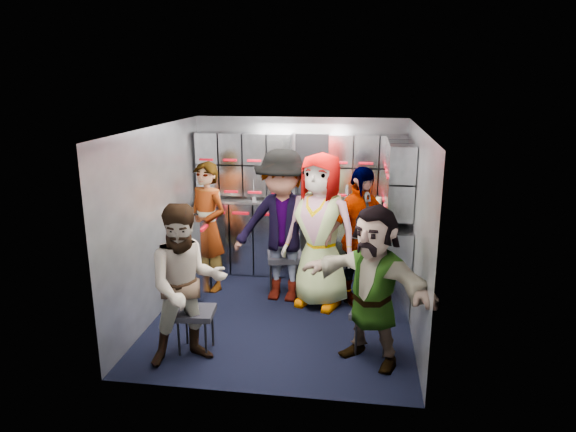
# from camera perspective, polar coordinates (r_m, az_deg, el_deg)

# --- Properties ---
(floor) EXTENTS (3.00, 3.00, 0.00)m
(floor) POSITION_cam_1_polar(r_m,az_deg,el_deg) (5.90, -0.56, -10.98)
(floor) COLOR black
(floor) RESTS_ON ground
(wall_back) EXTENTS (2.80, 0.04, 2.10)m
(wall_back) POSITION_cam_1_polar(r_m,az_deg,el_deg) (6.96, 1.30, 2.29)
(wall_back) COLOR gray
(wall_back) RESTS_ON ground
(wall_left) EXTENTS (0.04, 3.00, 2.10)m
(wall_left) POSITION_cam_1_polar(r_m,az_deg,el_deg) (5.89, -14.17, -0.57)
(wall_left) COLOR gray
(wall_left) RESTS_ON ground
(wall_right) EXTENTS (0.04, 3.00, 2.10)m
(wall_right) POSITION_cam_1_polar(r_m,az_deg,el_deg) (5.49, 14.00, -1.71)
(wall_right) COLOR gray
(wall_right) RESTS_ON ground
(ceiling) EXTENTS (2.80, 3.00, 0.02)m
(ceiling) POSITION_cam_1_polar(r_m,az_deg,el_deg) (5.32, -0.62, 9.75)
(ceiling) COLOR silver
(ceiling) RESTS_ON wall_back
(cart_bank_back) EXTENTS (2.68, 0.38, 0.99)m
(cart_bank_back) POSITION_cam_1_polar(r_m,az_deg,el_deg) (6.91, 1.06, -2.59)
(cart_bank_back) COLOR #9297A0
(cart_bank_back) RESTS_ON ground
(cart_bank_left) EXTENTS (0.38, 0.76, 0.99)m
(cart_bank_left) POSITION_cam_1_polar(r_m,az_deg,el_deg) (6.49, -10.28, -4.04)
(cart_bank_left) COLOR #9297A0
(cart_bank_left) RESTS_ON ground
(counter) EXTENTS (2.68, 0.42, 0.03)m
(counter) POSITION_cam_1_polar(r_m,az_deg,el_deg) (6.77, 1.08, 1.61)
(counter) COLOR #B0B2B7
(counter) RESTS_ON cart_bank_back
(locker_bank_back) EXTENTS (2.68, 0.28, 0.82)m
(locker_bank_back) POSITION_cam_1_polar(r_m,az_deg,el_deg) (6.73, 1.17, 5.66)
(locker_bank_back) COLOR #9297A0
(locker_bank_back) RESTS_ON wall_back
(locker_bank_right) EXTENTS (0.28, 1.00, 0.82)m
(locker_bank_right) POSITION_cam_1_polar(r_m,az_deg,el_deg) (6.05, 12.24, 4.24)
(locker_bank_right) COLOR #9297A0
(locker_bank_right) RESTS_ON wall_right
(right_cabinet) EXTENTS (0.28, 1.20, 1.00)m
(right_cabinet) POSITION_cam_1_polar(r_m,az_deg,el_deg) (6.22, 11.79, -4.92)
(right_cabinet) COLOR #9297A0
(right_cabinet) RESTS_ON ground
(coffee_niche) EXTENTS (0.46, 0.16, 0.84)m
(coffee_niche) POSITION_cam_1_polar(r_m,az_deg,el_deg) (6.77, 2.75, 5.54)
(coffee_niche) COLOR black
(coffee_niche) RESTS_ON wall_back
(red_latch_strip) EXTENTS (2.60, 0.02, 0.03)m
(red_latch_strip) POSITION_cam_1_polar(r_m,az_deg,el_deg) (6.61, 0.86, 0.06)
(red_latch_strip) COLOR #AC0715
(red_latch_strip) RESTS_ON cart_bank_back
(jump_seat_near_left) EXTENTS (0.40, 0.38, 0.43)m
(jump_seat_near_left) POSITION_cam_1_polar(r_m,az_deg,el_deg) (5.13, -10.29, -10.76)
(jump_seat_near_left) COLOR black
(jump_seat_near_left) RESTS_ON ground
(jump_seat_mid_left) EXTENTS (0.50, 0.48, 0.50)m
(jump_seat_mid_left) POSITION_cam_1_polar(r_m,az_deg,el_deg) (6.33, -0.34, -4.77)
(jump_seat_mid_left) COLOR black
(jump_seat_mid_left) RESTS_ON ground
(jump_seat_center) EXTENTS (0.39, 0.37, 0.45)m
(jump_seat_center) POSITION_cam_1_polar(r_m,az_deg,el_deg) (6.21, 3.65, -5.67)
(jump_seat_center) COLOR black
(jump_seat_center) RESTS_ON ground
(jump_seat_mid_right) EXTENTS (0.45, 0.44, 0.42)m
(jump_seat_mid_right) POSITION_cam_1_polar(r_m,az_deg,el_deg) (6.33, 7.74, -5.58)
(jump_seat_mid_right) COLOR black
(jump_seat_mid_right) RESTS_ON ground
(jump_seat_near_right) EXTENTS (0.42, 0.41, 0.43)m
(jump_seat_near_right) POSITION_cam_1_polar(r_m,az_deg,el_deg) (5.12, 9.18, -10.81)
(jump_seat_near_right) COLOR black
(jump_seat_near_right) RESTS_ON ground
(attendant_standing) EXTENTS (0.70, 0.62, 1.62)m
(attendant_standing) POSITION_cam_1_polar(r_m,az_deg,el_deg) (6.43, -8.98, -1.21)
(attendant_standing) COLOR black
(attendant_standing) RESTS_ON ground
(attendant_arc_a) EXTENTS (0.93, 0.86, 1.53)m
(attendant_arc_a) POSITION_cam_1_polar(r_m,az_deg,el_deg) (4.82, -11.18, -7.55)
(attendant_arc_a) COLOR black
(attendant_arc_a) RESTS_ON ground
(attendant_arc_b) EXTENTS (1.24, 0.79, 1.82)m
(attendant_arc_b) POSITION_cam_1_polar(r_m,az_deg,el_deg) (6.02, -0.61, -1.16)
(attendant_arc_b) COLOR black
(attendant_arc_b) RESTS_ON ground
(attendant_arc_c) EXTENTS (1.02, 0.82, 1.80)m
(attendant_arc_c) POSITION_cam_1_polar(r_m,az_deg,el_deg) (5.88, 3.59, -1.68)
(attendant_arc_c) COLOR black
(attendant_arc_c) RESTS_ON ground
(attendant_arc_d) EXTENTS (0.99, 0.93, 1.64)m
(attendant_arc_d) POSITION_cam_1_polar(r_m,az_deg,el_deg) (6.02, 7.87, -2.23)
(attendant_arc_d) COLOR black
(attendant_arc_d) RESTS_ON ground
(attendant_arc_e) EXTENTS (1.43, 1.14, 1.52)m
(attendant_arc_e) POSITION_cam_1_polar(r_m,az_deg,el_deg) (4.79, 9.39, -7.64)
(attendant_arc_e) COLOR black
(attendant_arc_e) RESTS_ON ground
(bottle_left) EXTENTS (0.06, 0.06, 0.27)m
(bottle_left) POSITION_cam_1_polar(r_m,az_deg,el_deg) (6.78, -3.79, 2.89)
(bottle_left) COLOR white
(bottle_left) RESTS_ON counter
(bottle_mid) EXTENTS (0.06, 0.06, 0.25)m
(bottle_mid) POSITION_cam_1_polar(r_m,az_deg,el_deg) (6.70, -0.06, 2.69)
(bottle_mid) COLOR white
(bottle_mid) RESTS_ON counter
(bottle_right) EXTENTS (0.07, 0.07, 0.24)m
(bottle_right) POSITION_cam_1_polar(r_m,az_deg,el_deg) (6.64, 6.55, 2.45)
(bottle_right) COLOR white
(bottle_right) RESTS_ON counter
(cup_left) EXTENTS (0.08, 0.08, 0.10)m
(cup_left) POSITION_cam_1_polar(r_m,az_deg,el_deg) (6.91, -7.87, 2.31)
(cup_left) COLOR beige
(cup_left) RESTS_ON counter
(cup_right) EXTENTS (0.08, 0.08, 0.10)m
(cup_right) POSITION_cam_1_polar(r_m,az_deg,el_deg) (6.65, 10.04, 1.70)
(cup_right) COLOR beige
(cup_right) RESTS_ON counter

